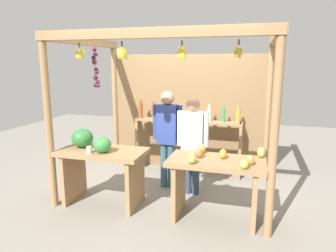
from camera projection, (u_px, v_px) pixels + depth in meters
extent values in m
plane|color=gray|center=(171.00, 189.00, 4.97)|extent=(12.00, 12.00, 0.00)
cylinder|color=#99754C|center=(49.00, 123.00, 4.15)|extent=(0.10, 0.10, 2.40)
cylinder|color=#99754C|center=(274.00, 137.00, 3.37)|extent=(0.10, 0.10, 2.40)
cylinder|color=#99754C|center=(115.00, 104.00, 6.09)|extent=(0.10, 0.10, 2.40)
cylinder|color=#99754C|center=(268.00, 110.00, 5.30)|extent=(0.10, 0.10, 2.40)
cube|color=#99754C|center=(148.00, 33.00, 3.53)|extent=(3.01, 0.12, 0.12)
cube|color=#99754C|center=(84.00, 41.00, 4.89)|extent=(0.12, 2.16, 0.12)
cube|color=#99754C|center=(276.00, 37.00, 4.10)|extent=(0.12, 2.16, 0.12)
cube|color=olive|center=(186.00, 113.00, 5.74)|extent=(2.91, 0.04, 2.16)
cylinder|color=brown|center=(79.00, 45.00, 3.99)|extent=(0.02, 0.02, 0.06)
ellipsoid|color=yellow|center=(83.00, 53.00, 4.00)|extent=(0.04, 0.07, 0.13)
ellipsoid|color=yellow|center=(83.00, 53.00, 4.03)|extent=(0.07, 0.06, 0.14)
ellipsoid|color=yellow|center=(80.00, 54.00, 4.03)|extent=(0.08, 0.05, 0.13)
ellipsoid|color=yellow|center=(78.00, 54.00, 4.04)|extent=(0.05, 0.06, 0.13)
ellipsoid|color=yellow|center=(77.00, 54.00, 4.00)|extent=(0.06, 0.08, 0.14)
ellipsoid|color=yellow|center=(78.00, 55.00, 3.98)|extent=(0.06, 0.04, 0.13)
ellipsoid|color=yellow|center=(80.00, 54.00, 3.98)|extent=(0.07, 0.06, 0.14)
cylinder|color=brown|center=(122.00, 44.00, 3.71)|extent=(0.02, 0.02, 0.06)
ellipsoid|color=yellow|center=(125.00, 54.00, 3.72)|extent=(0.04, 0.08, 0.14)
ellipsoid|color=yellow|center=(125.00, 53.00, 3.75)|extent=(0.07, 0.07, 0.15)
ellipsoid|color=yellow|center=(123.00, 54.00, 3.76)|extent=(0.06, 0.04, 0.14)
ellipsoid|color=yellow|center=(121.00, 53.00, 3.75)|extent=(0.06, 0.08, 0.15)
ellipsoid|color=yellow|center=(119.00, 53.00, 3.72)|extent=(0.05, 0.06, 0.15)
ellipsoid|color=yellow|center=(121.00, 54.00, 3.71)|extent=(0.08, 0.05, 0.15)
ellipsoid|color=yellow|center=(123.00, 53.00, 3.69)|extent=(0.07, 0.06, 0.15)
cylinder|color=brown|center=(182.00, 43.00, 3.60)|extent=(0.02, 0.02, 0.06)
ellipsoid|color=yellow|center=(184.00, 54.00, 3.62)|extent=(0.04, 0.06, 0.14)
ellipsoid|color=yellow|center=(184.00, 53.00, 3.64)|extent=(0.05, 0.05, 0.14)
ellipsoid|color=yellow|center=(183.00, 53.00, 3.66)|extent=(0.08, 0.04, 0.14)
ellipsoid|color=yellow|center=(181.00, 52.00, 3.66)|extent=(0.06, 0.05, 0.14)
ellipsoid|color=yellow|center=(180.00, 54.00, 3.64)|extent=(0.04, 0.07, 0.14)
ellipsoid|color=yellow|center=(179.00, 53.00, 3.62)|extent=(0.05, 0.06, 0.14)
ellipsoid|color=yellow|center=(180.00, 55.00, 3.61)|extent=(0.06, 0.05, 0.14)
ellipsoid|color=yellow|center=(182.00, 52.00, 3.60)|extent=(0.07, 0.04, 0.14)
ellipsoid|color=yellow|center=(183.00, 55.00, 3.60)|extent=(0.06, 0.06, 0.14)
cylinder|color=brown|center=(239.00, 42.00, 3.45)|extent=(0.02, 0.02, 0.06)
ellipsoid|color=gold|center=(240.00, 53.00, 3.47)|extent=(0.04, 0.06, 0.13)
ellipsoid|color=gold|center=(240.00, 53.00, 3.50)|extent=(0.08, 0.05, 0.13)
ellipsoid|color=gold|center=(236.00, 52.00, 3.49)|extent=(0.05, 0.05, 0.13)
ellipsoid|color=gold|center=(235.00, 52.00, 3.46)|extent=(0.06, 0.08, 0.13)
ellipsoid|color=gold|center=(239.00, 52.00, 3.44)|extent=(0.08, 0.05, 0.13)
cylinder|color=#4C422D|center=(95.00, 64.00, 4.18)|extent=(0.01, 0.01, 0.55)
sphere|color=#47142D|center=(94.00, 49.00, 4.13)|extent=(0.06, 0.06, 0.06)
sphere|color=#601E42|center=(96.00, 54.00, 4.14)|extent=(0.06, 0.06, 0.06)
sphere|color=#47142D|center=(94.00, 58.00, 4.19)|extent=(0.06, 0.06, 0.06)
sphere|color=#511938|center=(94.00, 62.00, 4.21)|extent=(0.07, 0.07, 0.07)
sphere|color=#511938|center=(96.00, 70.00, 4.21)|extent=(0.06, 0.06, 0.06)
sphere|color=#511938|center=(97.00, 72.00, 4.20)|extent=(0.06, 0.06, 0.06)
sphere|color=#47142D|center=(96.00, 77.00, 4.21)|extent=(0.07, 0.07, 0.07)
sphere|color=#601E42|center=(98.00, 86.00, 4.24)|extent=(0.06, 0.06, 0.06)
sphere|color=#511938|center=(98.00, 82.00, 4.24)|extent=(0.06, 0.06, 0.06)
sphere|color=#511938|center=(95.00, 85.00, 4.23)|extent=(0.06, 0.06, 0.06)
cube|color=#99754C|center=(102.00, 152.00, 4.31)|extent=(1.22, 0.64, 0.06)
cube|color=#99754C|center=(74.00, 176.00, 4.52)|extent=(0.06, 0.58, 0.74)
cube|color=#99754C|center=(135.00, 182.00, 4.25)|extent=(0.06, 0.58, 0.74)
ellipsoid|color=#2D7533|center=(82.00, 138.00, 4.41)|extent=(0.42, 0.42, 0.27)
ellipsoid|color=#38843D|center=(102.00, 145.00, 4.15)|extent=(0.29, 0.29, 0.22)
cylinder|color=white|center=(89.00, 150.00, 4.15)|extent=(0.07, 0.07, 0.09)
cube|color=#99754C|center=(216.00, 162.00, 3.87)|extent=(1.22, 0.64, 0.06)
cube|color=#99754C|center=(179.00, 187.00, 4.09)|extent=(0.06, 0.58, 0.74)
cube|color=#99754C|center=(254.00, 196.00, 3.82)|extent=(0.06, 0.58, 0.74)
ellipsoid|color=#A8B24C|center=(192.00, 159.00, 3.70)|extent=(0.15, 0.15, 0.13)
ellipsoid|color=#A8B24C|center=(261.00, 152.00, 3.94)|extent=(0.10, 0.10, 0.14)
ellipsoid|color=#E07F47|center=(250.00, 160.00, 3.65)|extent=(0.13, 0.13, 0.13)
ellipsoid|color=#CC7038|center=(199.00, 153.00, 3.94)|extent=(0.13, 0.13, 0.12)
ellipsoid|color=gold|center=(223.00, 154.00, 3.90)|extent=(0.13, 0.13, 0.13)
ellipsoid|color=#B79E47|center=(202.00, 149.00, 4.14)|extent=(0.16, 0.16, 0.13)
ellipsoid|color=#A8B24C|center=(244.00, 164.00, 3.51)|extent=(0.11, 0.11, 0.12)
cube|color=#99754C|center=(139.00, 143.00, 5.83)|extent=(0.05, 0.20, 1.00)
cube|color=#99754C|center=(240.00, 151.00, 5.32)|extent=(0.05, 0.20, 1.00)
cube|color=#99754C|center=(187.00, 121.00, 5.48)|extent=(1.89, 0.22, 0.04)
cylinder|color=#994C1E|center=(141.00, 110.00, 5.69)|extent=(0.08, 0.08, 0.28)
cylinder|color=#994C1E|center=(140.00, 101.00, 5.65)|extent=(0.04, 0.04, 0.06)
cylinder|color=#994C1E|center=(154.00, 112.00, 5.62)|extent=(0.08, 0.08, 0.26)
cylinder|color=#994C1E|center=(153.00, 103.00, 5.59)|extent=(0.03, 0.03, 0.06)
cylinder|color=#994C1E|center=(167.00, 112.00, 5.55)|extent=(0.07, 0.07, 0.27)
cylinder|color=#994C1E|center=(167.00, 103.00, 5.52)|extent=(0.03, 0.03, 0.06)
cylinder|color=#D8B266|center=(180.00, 114.00, 5.49)|extent=(0.06, 0.06, 0.22)
cylinder|color=#D8B266|center=(180.00, 106.00, 5.46)|extent=(0.03, 0.03, 0.06)
cylinder|color=gold|center=(194.00, 113.00, 5.41)|extent=(0.08, 0.08, 0.28)
cylinder|color=gold|center=(195.00, 103.00, 5.38)|extent=(0.03, 0.03, 0.06)
cylinder|color=silver|center=(209.00, 115.00, 5.34)|extent=(0.07, 0.07, 0.24)
cylinder|color=silver|center=(209.00, 106.00, 5.31)|extent=(0.03, 0.03, 0.06)
cylinder|color=#338C4C|center=(224.00, 116.00, 5.28)|extent=(0.06, 0.06, 0.23)
cylinder|color=#338C4C|center=(224.00, 107.00, 5.25)|extent=(0.03, 0.03, 0.06)
cylinder|color=gold|center=(238.00, 116.00, 5.21)|extent=(0.08, 0.08, 0.24)
cylinder|color=gold|center=(239.00, 107.00, 5.18)|extent=(0.04, 0.04, 0.06)
cylinder|color=#34576E|center=(164.00, 165.00, 5.00)|extent=(0.11, 0.11, 0.74)
cylinder|color=#34576E|center=(171.00, 165.00, 4.97)|extent=(0.11, 0.11, 0.74)
cube|color=#2D428C|center=(167.00, 124.00, 4.85)|extent=(0.32, 0.19, 0.62)
cylinder|color=#2D428C|center=(155.00, 122.00, 4.90)|extent=(0.08, 0.08, 0.56)
cylinder|color=#2D428C|center=(180.00, 123.00, 4.79)|extent=(0.08, 0.08, 0.56)
sphere|color=tan|center=(167.00, 98.00, 4.76)|extent=(0.21, 0.21, 0.21)
cylinder|color=#2D3E56|center=(188.00, 171.00, 4.75)|extent=(0.11, 0.11, 0.70)
cylinder|color=#2D3E56|center=(196.00, 172.00, 4.71)|extent=(0.11, 0.11, 0.70)
cube|color=white|center=(193.00, 131.00, 4.60)|extent=(0.32, 0.19, 0.60)
cylinder|color=white|center=(180.00, 128.00, 4.65)|extent=(0.08, 0.08, 0.54)
cylinder|color=white|center=(206.00, 130.00, 4.54)|extent=(0.08, 0.08, 0.54)
sphere|color=tan|center=(193.00, 105.00, 4.52)|extent=(0.20, 0.20, 0.20)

